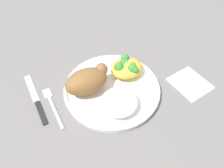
% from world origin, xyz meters
% --- Properties ---
extents(ground_plane, '(2.00, 2.00, 0.00)m').
position_xyz_m(ground_plane, '(0.00, 0.00, 0.00)').
color(ground_plane, slate).
extents(plate, '(0.27, 0.27, 0.02)m').
position_xyz_m(plate, '(0.00, 0.00, 0.01)').
color(plate, white).
rests_on(plate, ground_plane).
extents(roasted_chicken, '(0.12, 0.07, 0.07)m').
position_xyz_m(roasted_chicken, '(-0.06, 0.02, 0.05)').
color(roasted_chicken, brown).
rests_on(roasted_chicken, plate).
extents(rice_pile, '(0.10, 0.09, 0.03)m').
position_xyz_m(rice_pile, '(-0.01, -0.07, 0.04)').
color(rice_pile, white).
rests_on(rice_pile, plate).
extents(mac_cheese_with_broccoli, '(0.09, 0.08, 0.05)m').
position_xyz_m(mac_cheese_with_broccoli, '(0.06, 0.03, 0.04)').
color(mac_cheese_with_broccoli, gold).
rests_on(mac_cheese_with_broccoli, plate).
extents(fork, '(0.02, 0.14, 0.01)m').
position_xyz_m(fork, '(-0.17, 0.03, 0.00)').
color(fork, '#B2B2B7').
rests_on(fork, ground_plane).
extents(knife, '(0.02, 0.19, 0.01)m').
position_xyz_m(knife, '(-0.20, 0.05, 0.00)').
color(knife, black).
rests_on(knife, ground_plane).
extents(napkin, '(0.11, 0.11, 0.00)m').
position_xyz_m(napkin, '(0.22, -0.08, 0.00)').
color(napkin, white).
rests_on(napkin, ground_plane).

